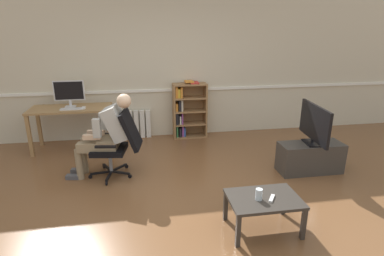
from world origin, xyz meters
name	(u,v)px	position (x,y,z in m)	size (l,w,h in m)	color
ground_plane	(191,203)	(0.00, 0.00, 0.00)	(18.00, 18.00, 0.00)	brown
back_wall	(169,67)	(0.00, 2.65, 1.35)	(12.00, 0.13, 2.70)	beige
computer_desk	(71,113)	(-1.77, 2.15, 0.65)	(1.36, 0.62, 0.76)	#9E7547
imac_monitor	(69,92)	(-1.78, 2.23, 1.02)	(0.51, 0.14, 0.46)	silver
keyboard	(72,109)	(-1.72, 2.01, 0.77)	(0.37, 0.12, 0.02)	silver
computer_mouse	(84,108)	(-1.53, 2.03, 0.77)	(0.06, 0.10, 0.03)	white
bookshelf	(187,110)	(0.32, 2.44, 0.54)	(0.65, 0.29, 1.11)	olive
radiator	(131,124)	(-0.78, 2.54, 0.27)	(0.78, 0.08, 0.55)	white
office_chair	(119,142)	(-0.89, 0.91, 0.53)	(0.81, 0.62, 0.98)	black
person_seated	(106,134)	(-1.07, 0.94, 0.65)	(1.00, 0.45, 1.22)	#937F60
tv_stand	(310,158)	(1.90, 0.58, 0.22)	(0.94, 0.37, 0.45)	#3D3833
tv_screen	(315,124)	(1.90, 0.58, 0.75)	(0.23, 0.88, 0.58)	black
coffee_table	(264,202)	(0.67, -0.63, 0.33)	(0.75, 0.52, 0.38)	#332D28
drinking_glass	(259,194)	(0.60, -0.66, 0.44)	(0.07, 0.07, 0.12)	silver
spare_remote	(272,198)	(0.74, -0.68, 0.39)	(0.04, 0.15, 0.02)	white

